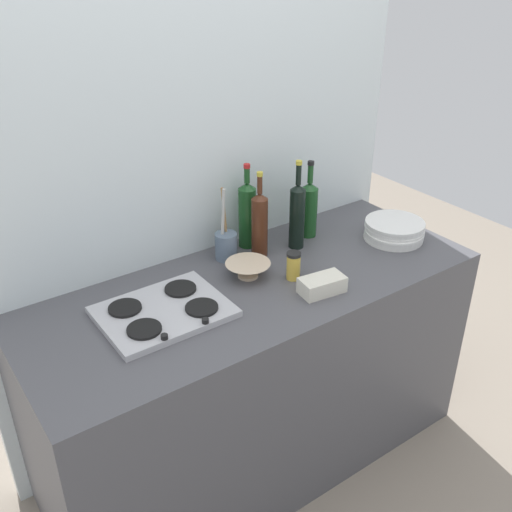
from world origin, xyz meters
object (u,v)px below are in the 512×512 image
object	(u,v)px
wine_bottle_mid_right	(297,215)
utensil_crock	(226,244)
plate_stack	(394,230)
condiment_jar_front	(293,266)
stovetop_hob	(164,311)
mixing_bowl	(248,269)
wine_bottle_mid_left	(309,208)
butter_dish	(322,285)
wine_bottle_rightmost	(260,223)
wine_bottle_leftmost	(247,214)

from	to	relation	value
wine_bottle_mid_right	utensil_crock	xyz separation A→B (m)	(-0.30, 0.09, -0.08)
plate_stack	condiment_jar_front	distance (m)	0.57
stovetop_hob	mixing_bowl	world-z (taller)	mixing_bowl
wine_bottle_mid_left	butter_dish	size ratio (longest dim) A/B	2.03
stovetop_hob	plate_stack	distance (m)	1.09
plate_stack	wine_bottle_rightmost	distance (m)	0.61
wine_bottle_rightmost	condiment_jar_front	bearing A→B (deg)	-91.54
stovetop_hob	plate_stack	size ratio (longest dim) A/B	1.67
mixing_bowl	wine_bottle_rightmost	bearing A→B (deg)	40.34
wine_bottle_mid_left	plate_stack	bearing A→B (deg)	-41.28
wine_bottle_leftmost	wine_bottle_rightmost	distance (m)	0.10
plate_stack	wine_bottle_rightmost	size ratio (longest dim) A/B	0.72
plate_stack	utensil_crock	distance (m)	0.74
plate_stack	wine_bottle_mid_left	size ratio (longest dim) A/B	0.77
wine_bottle_leftmost	wine_bottle_mid_left	bearing A→B (deg)	-14.91
wine_bottle_rightmost	utensil_crock	distance (m)	0.16
stovetop_hob	wine_bottle_mid_left	distance (m)	0.84
wine_bottle_leftmost	condiment_jar_front	distance (m)	0.34
wine_bottle_rightmost	utensil_crock	world-z (taller)	wine_bottle_rightmost
wine_bottle_leftmost	wine_bottle_mid_right	distance (m)	0.21
mixing_bowl	wine_bottle_mid_right	bearing A→B (deg)	15.86
stovetop_hob	wine_bottle_rightmost	size ratio (longest dim) A/B	1.21
wine_bottle_rightmost	utensil_crock	size ratio (longest dim) A/B	1.17
wine_bottle_leftmost	wine_bottle_mid_left	size ratio (longest dim) A/B	1.07
stovetop_hob	wine_bottle_mid_right	bearing A→B (deg)	10.77
wine_bottle_mid_left	stovetop_hob	bearing A→B (deg)	-166.85
butter_dish	condiment_jar_front	world-z (taller)	condiment_jar_front
condiment_jar_front	wine_bottle_leftmost	bearing A→B (deg)	87.81
wine_bottle_mid_right	butter_dish	world-z (taller)	wine_bottle_mid_right
stovetop_hob	plate_stack	world-z (taller)	plate_stack
mixing_bowl	condiment_jar_front	world-z (taller)	condiment_jar_front
wine_bottle_rightmost	mixing_bowl	size ratio (longest dim) A/B	2.05
butter_dish	utensil_crock	size ratio (longest dim) A/B	0.54
butter_dish	utensil_crock	world-z (taller)	utensil_crock
wine_bottle_mid_right	utensil_crock	distance (m)	0.32
wine_bottle_leftmost	utensil_crock	world-z (taller)	wine_bottle_leftmost
mixing_bowl	utensil_crock	xyz separation A→B (m)	(0.01, 0.17, 0.03)
wine_bottle_mid_left	utensil_crock	distance (m)	0.42
stovetop_hob	butter_dish	world-z (taller)	butter_dish
wine_bottle_mid_left	wine_bottle_rightmost	bearing A→B (deg)	-174.99
stovetop_hob	wine_bottle_mid_right	world-z (taller)	wine_bottle_mid_right
plate_stack	utensil_crock	world-z (taller)	utensil_crock
wine_bottle_mid_left	butter_dish	distance (m)	0.48
wine_bottle_mid_right	wine_bottle_rightmost	xyz separation A→B (m)	(-0.17, 0.03, -0.01)
wine_bottle_leftmost	wine_bottle_rightmost	size ratio (longest dim) A/B	1.01
plate_stack	butter_dish	distance (m)	0.56
plate_stack	wine_bottle_rightmost	xyz separation A→B (m)	(-0.56, 0.22, 0.10)
wine_bottle_mid_left	utensil_crock	xyz separation A→B (m)	(-0.41, 0.03, -0.06)
wine_bottle_leftmost	utensil_crock	distance (m)	0.16
stovetop_hob	wine_bottle_mid_right	xyz separation A→B (m)	(0.70, 0.13, 0.13)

